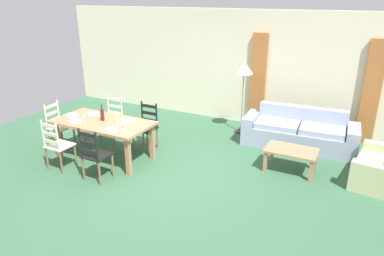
% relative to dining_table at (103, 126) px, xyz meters
% --- Properties ---
extents(ground_plane, '(9.60, 9.60, 0.02)m').
position_rel_dining_table_xyz_m(ground_plane, '(1.32, -0.05, -0.67)').
color(ground_plane, '#356142').
extents(wall_far, '(9.60, 0.16, 2.70)m').
position_rel_dining_table_xyz_m(wall_far, '(1.32, 3.25, 0.69)').
color(wall_far, beige).
rests_on(wall_far, ground_plane).
extents(curtain_panel_left, '(0.35, 0.08, 2.20)m').
position_rel_dining_table_xyz_m(curtain_panel_left, '(2.07, 3.11, 0.44)').
color(curtain_panel_left, '#B36733').
rests_on(curtain_panel_left, ground_plane).
extents(curtain_panel_right, '(0.35, 0.08, 2.20)m').
position_rel_dining_table_xyz_m(curtain_panel_right, '(4.47, 3.11, 0.44)').
color(curtain_panel_right, '#B36733').
rests_on(curtain_panel_right, ground_plane).
extents(dining_table, '(1.90, 0.96, 0.75)m').
position_rel_dining_table_xyz_m(dining_table, '(0.00, 0.00, 0.00)').
color(dining_table, '#AA7A55').
rests_on(dining_table, ground_plane).
extents(dining_chair_near_left, '(0.43, 0.41, 0.96)m').
position_rel_dining_table_xyz_m(dining_chair_near_left, '(-0.41, -0.78, -0.19)').
color(dining_chair_near_left, beige).
rests_on(dining_chair_near_left, ground_plane).
extents(dining_chair_near_right, '(0.42, 0.40, 0.96)m').
position_rel_dining_table_xyz_m(dining_chair_near_right, '(0.46, -0.78, -0.19)').
color(dining_chair_near_right, black).
rests_on(dining_chair_near_right, ground_plane).
extents(dining_chair_far_left, '(0.43, 0.41, 0.96)m').
position_rel_dining_table_xyz_m(dining_chair_far_left, '(-0.44, 0.79, -0.19)').
color(dining_chair_far_left, silver).
rests_on(dining_chair_far_left, ground_plane).
extents(dining_chair_far_right, '(0.43, 0.41, 0.96)m').
position_rel_dining_table_xyz_m(dining_chair_far_right, '(0.48, 0.74, -0.19)').
color(dining_chair_far_right, black).
rests_on(dining_chair_far_right, ground_plane).
extents(dining_chair_head_west, '(0.43, 0.45, 0.96)m').
position_rel_dining_table_xyz_m(dining_chair_head_west, '(-1.18, -0.04, -0.19)').
color(dining_chair_head_west, beige).
rests_on(dining_chair_head_west, ground_plane).
extents(dinner_plate_near_left, '(0.24, 0.24, 0.02)m').
position_rel_dining_table_xyz_m(dinner_plate_near_left, '(-0.45, -0.25, 0.10)').
color(dinner_plate_near_left, white).
rests_on(dinner_plate_near_left, dining_table).
extents(fork_near_left, '(0.03, 0.17, 0.01)m').
position_rel_dining_table_xyz_m(fork_near_left, '(-0.60, -0.25, 0.09)').
color(fork_near_left, silver).
rests_on(fork_near_left, dining_table).
extents(dinner_plate_near_right, '(0.24, 0.24, 0.02)m').
position_rel_dining_table_xyz_m(dinner_plate_near_right, '(0.45, -0.25, 0.10)').
color(dinner_plate_near_right, white).
rests_on(dinner_plate_near_right, dining_table).
extents(fork_near_right, '(0.02, 0.17, 0.01)m').
position_rel_dining_table_xyz_m(fork_near_right, '(0.30, -0.25, 0.09)').
color(fork_near_right, silver).
rests_on(fork_near_right, dining_table).
extents(dinner_plate_far_left, '(0.24, 0.24, 0.02)m').
position_rel_dining_table_xyz_m(dinner_plate_far_left, '(-0.45, 0.25, 0.10)').
color(dinner_plate_far_left, white).
rests_on(dinner_plate_far_left, dining_table).
extents(fork_far_left, '(0.03, 0.17, 0.01)m').
position_rel_dining_table_xyz_m(fork_far_left, '(-0.60, 0.25, 0.09)').
color(fork_far_left, silver).
rests_on(fork_far_left, dining_table).
extents(dinner_plate_far_right, '(0.24, 0.24, 0.02)m').
position_rel_dining_table_xyz_m(dinner_plate_far_right, '(0.45, 0.25, 0.10)').
color(dinner_plate_far_right, white).
rests_on(dinner_plate_far_right, dining_table).
extents(fork_far_right, '(0.03, 0.17, 0.01)m').
position_rel_dining_table_xyz_m(fork_far_right, '(0.30, 0.25, 0.09)').
color(fork_far_right, silver).
rests_on(fork_far_right, dining_table).
extents(dinner_plate_head_west, '(0.24, 0.24, 0.02)m').
position_rel_dining_table_xyz_m(dinner_plate_head_west, '(-0.78, -0.00, 0.10)').
color(dinner_plate_head_west, white).
rests_on(dinner_plate_head_west, dining_table).
extents(fork_head_west, '(0.02, 0.17, 0.01)m').
position_rel_dining_table_xyz_m(fork_head_west, '(-0.93, -0.00, 0.09)').
color(fork_head_west, silver).
rests_on(fork_head_west, dining_table).
extents(wine_bottle, '(0.07, 0.07, 0.32)m').
position_rel_dining_table_xyz_m(wine_bottle, '(-0.03, 0.04, 0.20)').
color(wine_bottle, '#471919').
rests_on(wine_bottle, dining_table).
extents(wine_glass_near_left, '(0.06, 0.06, 0.16)m').
position_rel_dining_table_xyz_m(wine_glass_near_left, '(-0.32, -0.15, 0.20)').
color(wine_glass_near_left, white).
rests_on(wine_glass_near_left, dining_table).
extents(wine_glass_near_right, '(0.06, 0.06, 0.16)m').
position_rel_dining_table_xyz_m(wine_glass_near_right, '(0.60, -0.14, 0.20)').
color(wine_glass_near_right, white).
rests_on(wine_glass_near_right, dining_table).
extents(coffee_cup_primary, '(0.07, 0.07, 0.09)m').
position_rel_dining_table_xyz_m(coffee_cup_primary, '(0.30, 0.05, 0.13)').
color(coffee_cup_primary, beige).
rests_on(coffee_cup_primary, dining_table).
extents(couch, '(2.32, 0.94, 0.80)m').
position_rel_dining_table_xyz_m(couch, '(3.26, 2.30, -0.37)').
color(couch, '#96A0B9').
rests_on(couch, ground_plane).
extents(coffee_table, '(0.90, 0.56, 0.42)m').
position_rel_dining_table_xyz_m(coffee_table, '(3.36, 1.08, -0.31)').
color(coffee_table, '#AA7A55').
rests_on(coffee_table, ground_plane).
extents(standing_lamp, '(0.40, 0.40, 1.64)m').
position_rel_dining_table_xyz_m(standing_lamp, '(1.92, 2.48, 0.75)').
color(standing_lamp, '#332D28').
rests_on(standing_lamp, ground_plane).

